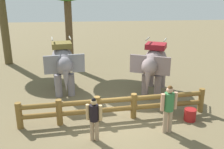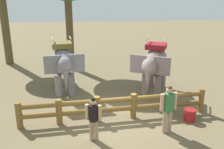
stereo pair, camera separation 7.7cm
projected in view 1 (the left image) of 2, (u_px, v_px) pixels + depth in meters
name	position (u px, v px, depth m)	size (l,w,h in m)	color
ground_plane	(116.00, 120.00, 10.79)	(60.00, 60.00, 0.00)	brown
log_fence	(116.00, 106.00, 10.66)	(7.63, 0.93, 1.05)	brown
elephant_near_left	(63.00, 63.00, 13.13)	(1.84, 3.25, 2.75)	slate
elephant_center	(154.00, 64.00, 12.99)	(2.43, 3.22, 2.73)	gray
tourist_woman_in_black	(169.00, 106.00, 9.58)	(0.64, 0.42, 1.84)	tan
tourist_man_in_blue	(94.00, 116.00, 9.11)	(0.56, 0.38, 1.61)	tan
feed_bucket	(190.00, 115.00, 10.69)	(0.47, 0.47, 0.49)	maroon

